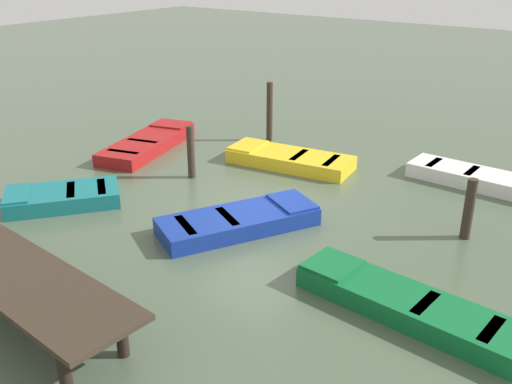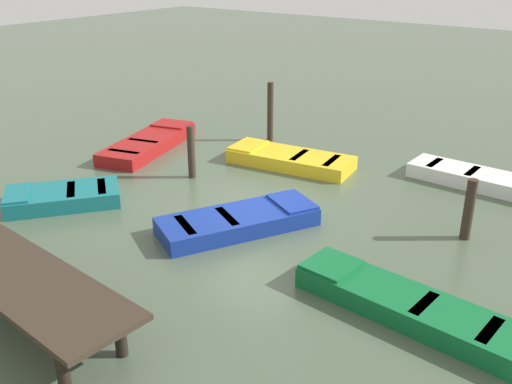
# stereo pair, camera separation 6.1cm
# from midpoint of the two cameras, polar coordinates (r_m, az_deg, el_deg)

# --- Properties ---
(ground_plane) EXTENTS (80.00, 80.00, 0.00)m
(ground_plane) POSITION_cam_midpoint_polar(r_m,az_deg,el_deg) (14.82, -0.12, -1.25)
(ground_plane) COLOR #475642
(dock_segment) EXTENTS (6.20, 1.95, 0.95)m
(dock_segment) POSITION_cam_midpoint_polar(r_m,az_deg,el_deg) (11.09, -23.49, -7.37)
(dock_segment) COLOR #33281E
(dock_segment) RESTS_ON ground_plane
(rowboat_yellow) EXTENTS (3.94, 1.92, 0.46)m
(rowboat_yellow) POSITION_cam_midpoint_polar(r_m,az_deg,el_deg) (17.46, 3.22, 3.33)
(rowboat_yellow) COLOR gold
(rowboat_yellow) RESTS_ON ground_plane
(rowboat_white) EXTENTS (4.03, 1.30, 0.46)m
(rowboat_white) POSITION_cam_midpoint_polar(r_m,az_deg,el_deg) (17.05, 21.60, 1.19)
(rowboat_white) COLOR silver
(rowboat_white) RESTS_ON ground_plane
(rowboat_green) EXTENTS (4.27, 1.46, 0.46)m
(rowboat_green) POSITION_cam_midpoint_polar(r_m,az_deg,el_deg) (10.82, 14.56, -10.74)
(rowboat_green) COLOR #0F602D
(rowboat_green) RESTS_ON ground_plane
(rowboat_teal) EXTENTS (2.84, 3.08, 0.46)m
(rowboat_teal) POSITION_cam_midpoint_polar(r_m,az_deg,el_deg) (15.56, -18.89, -0.47)
(rowboat_teal) COLOR #14666B
(rowboat_teal) RESTS_ON ground_plane
(rowboat_red) EXTENTS (2.44, 4.36, 0.46)m
(rowboat_red) POSITION_cam_midpoint_polar(r_m,az_deg,el_deg) (19.23, -10.78, 4.83)
(rowboat_red) COLOR maroon
(rowboat_red) RESTS_ON ground_plane
(rowboat_blue) EXTENTS (2.94, 3.94, 0.46)m
(rowboat_blue) POSITION_cam_midpoint_polar(r_m,az_deg,el_deg) (13.46, -1.78, -2.87)
(rowboat_blue) COLOR navy
(rowboat_blue) RESTS_ON ground_plane
(mooring_piling_near_left) EXTENTS (0.21, 0.21, 2.02)m
(mooring_piling_near_left) POSITION_cam_midpoint_polar(r_m,az_deg,el_deg) (19.60, 1.27, 8.01)
(mooring_piling_near_left) COLOR #33281E
(mooring_piling_near_left) RESTS_ON ground_plane
(mooring_piling_mid_left) EXTENTS (0.23, 0.23, 1.45)m
(mooring_piling_mid_left) POSITION_cam_midpoint_polar(r_m,az_deg,el_deg) (13.68, 20.33, -1.61)
(mooring_piling_mid_left) COLOR #33281E
(mooring_piling_mid_left) RESTS_ON ground_plane
(mooring_piling_mid_right) EXTENTS (0.22, 0.22, 1.54)m
(mooring_piling_mid_right) POSITION_cam_midpoint_polar(r_m,az_deg,el_deg) (16.42, -6.61, 3.97)
(mooring_piling_mid_right) COLOR #33281E
(mooring_piling_mid_right) RESTS_ON ground_plane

